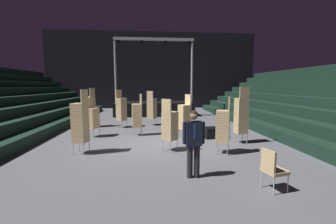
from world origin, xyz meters
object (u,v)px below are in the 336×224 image
Objects in this scene: chair_stack_rear_right at (80,122)px; loose_chair_near_man at (272,167)px; chair_stack_aisle_left at (241,115)px; chair_stack_aisle_right at (170,125)px; chair_stack_front_right at (93,117)px; chair_stack_mid_right at (185,116)px; chair_stack_rear_left at (137,115)px; stage_riser at (154,107)px; chair_stack_rear_centre at (152,108)px; man_with_tie at (194,140)px; chair_stack_mid_left at (90,108)px; chair_stack_mid_centre at (223,125)px; equipment_road_case at (213,133)px; chair_stack_front_left at (121,109)px.

chair_stack_rear_right reaches higher than loose_chair_near_man.
chair_stack_aisle_left reaches higher than chair_stack_aisle_right.
chair_stack_aisle_left reaches higher than chair_stack_front_right.
chair_stack_mid_right is 1.00× the size of chair_stack_rear_left.
stage_riser reaches higher than loose_chair_near_man.
chair_stack_aisle_right is (0.34, -10.07, 0.32)m from stage_riser.
chair_stack_rear_right is 5.92m from chair_stack_rear_centre.
man_with_tie is at bearing 69.53° from chair_stack_front_right.
chair_stack_front_right is at bearing -149.38° from loose_chair_near_man.
chair_stack_front_right is 0.78× the size of chair_stack_aisle_left.
chair_stack_mid_left is 8.02m from chair_stack_mid_centre.
chair_stack_mid_right is 1.52m from equipment_road_case.
chair_stack_front_left is 0.96× the size of chair_stack_rear_right.
chair_stack_front_left is at bearing -110.12° from stage_riser.
chair_stack_mid_left reaches higher than chair_stack_mid_right.
equipment_road_case is at bearing 98.95° from chair_stack_front_left.
man_with_tie is 0.81× the size of chair_stack_front_left.
stage_riser is at bearing -15.79° from chair_stack_rear_left.
chair_stack_mid_centre is (1.42, 1.92, 0.00)m from man_with_tie.
stage_riser is at bearing -1.93° from chair_stack_rear_right.
stage_riser is at bearing 177.52° from loose_chair_near_man.
chair_stack_front_right is 7.81m from loose_chair_near_man.
chair_stack_mid_left reaches higher than chair_stack_front_left.
equipment_road_case is (2.16, 1.80, -0.71)m from chair_stack_aisle_right.
chair_stack_rear_right is 2.47× the size of equipment_road_case.
chair_stack_aisle_right is 2.90m from equipment_road_case.
loose_chair_near_man is at bearing 166.38° from chair_stack_mid_right.
stage_riser is 2.70× the size of chair_stack_aisle_left.
chair_stack_mid_centre is at bearing -106.36° from chair_stack_mid_left.
chair_stack_front_right is at bearing 17.37° from chair_stack_front_left.
chair_stack_mid_right is 2.08× the size of loose_chair_near_man.
chair_stack_rear_centre is at bearing -11.86° from chair_stack_rear_right.
chair_stack_front_left is 4.23m from chair_stack_mid_right.
chair_stack_rear_right is at bearing -105.11° from stage_riser.
chair_stack_mid_left is 3.52m from chair_stack_rear_centre.
man_with_tie is 2.44m from chair_stack_aisle_right.
chair_stack_front_left is at bearing -163.96° from loose_chair_near_man.
chair_stack_mid_right is at bearing 149.00° from chair_stack_aisle_left.
chair_stack_rear_centre is 1.09× the size of chair_stack_aisle_right.
chair_stack_aisle_left is at bearing -142.52° from chair_stack_mid_right.
chair_stack_rear_centre is at bearing 128.46° from equipment_road_case.
chair_stack_front_left is (-2.69, 7.10, 0.09)m from man_with_tie.
chair_stack_aisle_right is at bearing 85.76° from chair_stack_front_right.
chair_stack_aisle_left is 1.23× the size of chair_stack_aisle_right.
man_with_tie is at bearing -133.87° from chair_stack_aisle_left.
stage_riser is 6.60× the size of loose_chair_near_man.
chair_stack_rear_left is 0.89× the size of chair_stack_rear_right.
chair_stack_front_left is at bearing 139.24° from chair_stack_aisle_left.
loose_chair_near_man is at bearing -14.11° from chair_stack_aisle_right.
chair_stack_front_left is 1.09× the size of chair_stack_mid_right.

